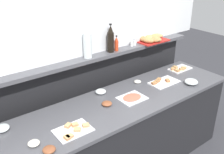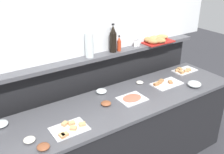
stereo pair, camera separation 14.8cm
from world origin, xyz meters
The scene contains 20 objects.
ground_plane centered at (0.00, 0.60, 0.00)m, with size 12.00×12.00×0.00m, color #38383D.
buffet_counter centered at (0.00, 0.00, 0.45)m, with size 2.68×0.70×0.90m.
back_ledge_unit centered at (0.00, 0.52, 0.66)m, with size 2.78×0.22×1.25m.
sandwich_platter_front centered at (0.64, 0.03, 0.91)m, with size 0.35×0.20×0.04m.
sandwich_platter_rear centered at (1.09, 0.16, 0.91)m, with size 0.30×0.17×0.04m.
sandwich_platter_side centered at (-0.63, -0.14, 0.91)m, with size 0.30×0.21×0.04m.
cold_cuts_platter centered at (0.11, -0.03, 0.90)m, with size 0.27×0.22×0.02m.
glass_bowl_large centered at (-1.10, 0.22, 0.92)m, with size 0.12×0.12×0.05m.
glass_bowl_medium centered at (-0.08, 0.25, 0.92)m, with size 0.11×0.11×0.05m.
glass_bowl_small centered at (0.86, -0.19, 0.92)m, with size 0.15×0.15×0.06m.
condiment_bowl_red centered at (0.41, 0.20, 0.91)m, with size 0.08×0.08×0.03m, color silver.
condiment_bowl_dark centered at (-0.17, 0.02, 0.91)m, with size 0.10×0.10×0.04m, color brown.
condiment_bowl_cream centered at (-0.90, -0.25, 0.91)m, with size 0.10×0.10×0.03m, color brown.
condiment_bowl_teal centered at (-0.96, -0.11, 0.91)m, with size 0.09×0.09×0.03m, color silver.
hot_sauce_bottle centered at (0.28, 0.44, 1.32)m, with size 0.04×0.04×0.18m.
wine_bottle_dark centered at (0.20, 0.44, 1.39)m, with size 0.08×0.08×0.32m.
salt_shaker centered at (0.52, 0.45, 1.29)m, with size 0.03×0.03×0.09m.
pepper_shaker centered at (0.56, 0.45, 1.29)m, with size 0.03×0.03×0.09m.
bread_basket centered at (0.83, 0.43, 1.28)m, with size 0.40×0.29×0.08m.
water_carafe centered at (-0.09, 0.45, 1.38)m, with size 0.09×0.09×0.26m, color silver.
Camera 2 is at (-1.32, -1.81, 2.21)m, focal length 41.42 mm.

